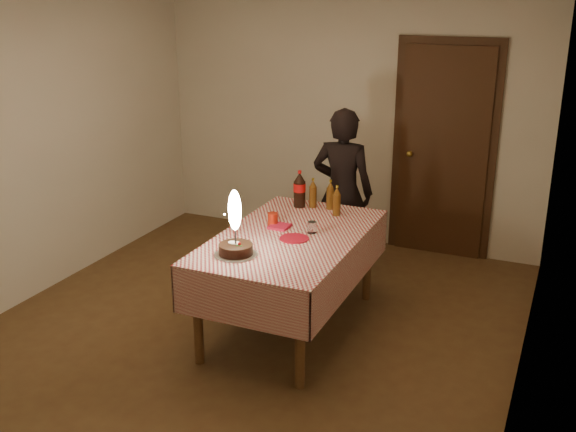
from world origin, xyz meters
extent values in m
cube|color=brown|center=(0.00, 0.00, 0.00)|extent=(4.00, 4.50, 0.01)
cube|color=beige|center=(0.00, 2.25, 1.30)|extent=(4.00, 0.04, 2.60)
cube|color=beige|center=(0.00, -2.25, 1.30)|extent=(4.00, 0.04, 2.60)
cube|color=beige|center=(-2.00, 0.00, 1.30)|extent=(0.04, 4.50, 2.60)
cube|color=beige|center=(2.00, 0.00, 1.30)|extent=(0.04, 4.50, 2.60)
cube|color=#472814|center=(1.00, 2.22, 1.02)|extent=(0.85, 0.05, 2.05)
sphere|color=#B28C33|center=(0.68, 2.17, 1.00)|extent=(0.06, 0.06, 0.06)
cube|color=brown|center=(0.28, 0.15, 0.75)|extent=(0.90, 1.60, 0.04)
cylinder|color=brown|center=(-0.11, -0.59, 0.36)|extent=(0.07, 0.07, 0.73)
cylinder|color=brown|center=(0.67, -0.59, 0.36)|extent=(0.07, 0.07, 0.73)
cylinder|color=brown|center=(-0.11, 0.89, 0.36)|extent=(0.07, 0.07, 0.73)
cylinder|color=brown|center=(0.67, 0.89, 0.36)|extent=(0.07, 0.07, 0.73)
cube|color=white|center=(0.28, 0.15, 0.78)|extent=(1.02, 1.72, 0.01)
cube|color=white|center=(0.28, -0.70, 0.60)|extent=(1.02, 0.01, 0.34)
cube|color=white|center=(0.28, 1.01, 0.60)|extent=(1.02, 0.01, 0.34)
cube|color=white|center=(-0.22, 0.15, 0.60)|extent=(0.01, 1.72, 0.34)
cube|color=white|center=(0.79, 0.15, 0.60)|extent=(0.01, 1.72, 0.34)
cylinder|color=white|center=(0.09, -0.36, 0.78)|extent=(0.30, 0.30, 0.01)
cylinder|color=black|center=(0.09, -0.36, 0.82)|extent=(0.24, 0.24, 0.07)
cylinder|color=white|center=(0.07, -0.34, 0.86)|extent=(0.07, 0.07, 0.00)
sphere|color=red|center=(0.12, -0.37, 0.87)|extent=(0.02, 0.02, 0.02)
cube|color=#19721E|center=(0.14, -0.38, 0.86)|extent=(0.02, 0.01, 0.00)
cube|color=#19721E|center=(0.11, -0.38, 0.86)|extent=(0.01, 0.02, 0.00)
cylinder|color=#262628|center=(0.09, -0.36, 0.92)|extent=(0.01, 0.01, 0.12)
ellipsoid|color=#FFF2BF|center=(0.09, -0.36, 1.11)|extent=(0.09, 0.09, 0.29)
sphere|color=white|center=(0.09, -0.36, 1.00)|extent=(0.04, 0.04, 0.04)
cylinder|color=#AF0C20|center=(0.34, 0.09, 0.79)|extent=(0.22, 0.22, 0.01)
cylinder|color=#A91D0B|center=(0.07, 0.30, 0.83)|extent=(0.08, 0.08, 0.10)
cylinder|color=white|center=(0.41, 0.26, 0.83)|extent=(0.07, 0.07, 0.09)
cube|color=red|center=(0.14, 0.27, 0.79)|extent=(0.15, 0.15, 0.02)
cylinder|color=black|center=(0.08, 0.82, 0.89)|extent=(0.10, 0.10, 0.22)
cylinder|color=red|center=(0.08, 0.82, 0.95)|extent=(0.10, 0.10, 0.07)
cone|color=black|center=(0.08, 0.82, 1.04)|extent=(0.10, 0.10, 0.08)
cylinder|color=red|center=(0.08, 0.82, 1.09)|extent=(0.03, 0.03, 0.02)
cylinder|color=#5D360F|center=(0.18, 0.85, 0.87)|extent=(0.06, 0.06, 0.18)
cone|color=#5D360F|center=(0.18, 0.85, 0.99)|extent=(0.06, 0.06, 0.06)
cylinder|color=olive|center=(0.18, 0.85, 1.03)|extent=(0.02, 0.02, 0.02)
cylinder|color=#5D360F|center=(0.44, 0.73, 0.87)|extent=(0.06, 0.06, 0.18)
cone|color=#5D360F|center=(0.44, 0.73, 0.99)|extent=(0.06, 0.06, 0.06)
cylinder|color=olive|center=(0.44, 0.73, 1.03)|extent=(0.02, 0.02, 0.02)
cylinder|color=#5D360F|center=(0.34, 0.87, 0.87)|extent=(0.06, 0.06, 0.18)
cone|color=#5D360F|center=(0.34, 0.87, 0.99)|extent=(0.06, 0.06, 0.06)
cylinder|color=olive|center=(0.34, 0.87, 1.03)|extent=(0.02, 0.02, 0.02)
imported|color=black|center=(0.26, 1.39, 0.78)|extent=(0.59, 0.41, 1.55)
cube|color=black|center=(0.25, 1.52, 1.33)|extent=(0.14, 0.10, 0.10)
cylinder|color=black|center=(0.25, 1.60, 1.33)|extent=(0.08, 0.09, 0.08)
camera|label=1|loc=(2.18, -4.21, 2.57)|focal=42.00mm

